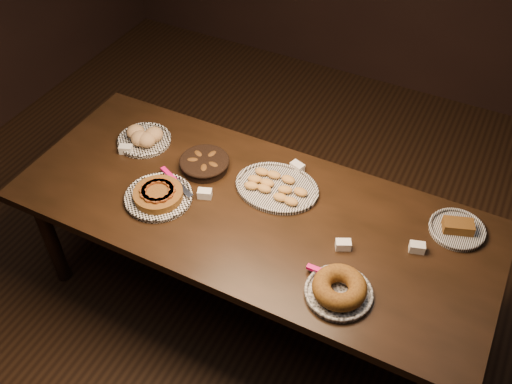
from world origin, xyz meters
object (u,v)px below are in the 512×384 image
at_px(apple_tart_plate, 159,195).
at_px(madeleine_platter, 276,187).
at_px(bundt_cake_plate, 339,289).
at_px(buffet_table, 252,219).

bearing_deg(apple_tart_plate, madeleine_platter, 35.83).
xyz_separation_m(madeleine_platter, bundt_cake_plate, (0.52, -0.46, 0.02)).
xyz_separation_m(buffet_table, bundt_cake_plate, (0.57, -0.28, 0.11)).
bearing_deg(bundt_cake_plate, madeleine_platter, 115.38).
bearing_deg(buffet_table, bundt_cake_plate, -26.72).
bearing_deg(madeleine_platter, apple_tart_plate, -139.45).
bearing_deg(madeleine_platter, buffet_table, -98.54).
distance_m(buffet_table, bundt_cake_plate, 0.64).
bearing_deg(apple_tart_plate, buffet_table, 21.08).
relative_size(madeleine_platter, bundt_cake_plate, 1.32).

